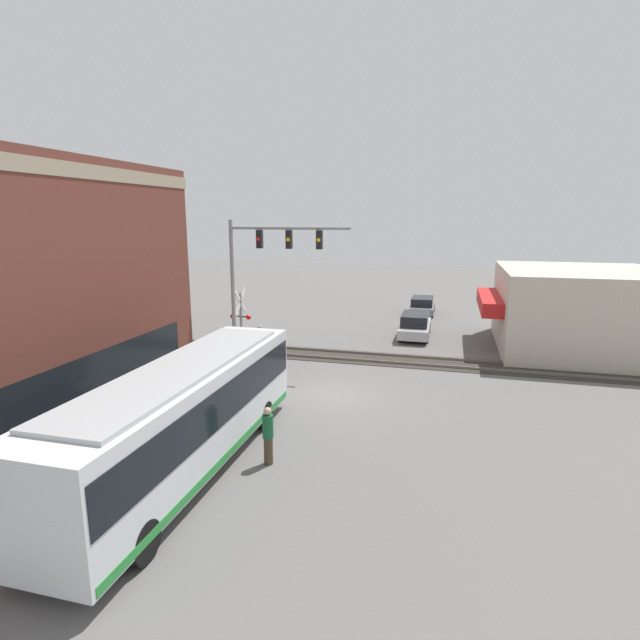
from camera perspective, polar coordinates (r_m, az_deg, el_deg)
ground_plane at (r=21.72m, az=1.54°, el=-8.58°), size 120.00×120.00×0.00m
shop_building at (r=31.91m, az=27.14°, el=1.04°), size 9.31×9.51×4.65m
city_bus at (r=15.53m, az=-15.27°, el=-10.31°), size 11.46×2.59×3.31m
traffic_signal_gantry at (r=25.25m, az=-6.37°, el=6.80°), size 0.42×6.25×7.39m
crossing_signal at (r=26.99m, az=-9.03°, el=0.39°), size 1.41×1.18×3.81m
rail_track_near at (r=27.30m, az=4.43°, el=-4.27°), size 2.60×60.00×0.15m
parked_car_silver at (r=32.28m, az=10.80°, el=-0.68°), size 4.75×1.82×1.54m
parked_car_grey at (r=40.04m, az=11.62°, el=1.58°), size 4.53×1.82×1.36m
pedestrian_at_crossing at (r=27.82m, az=-6.89°, el=-2.25°), size 0.34×0.34×1.68m
pedestrian_near_bus at (r=15.81m, az=-5.95°, el=-12.94°), size 0.34×0.34×1.86m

